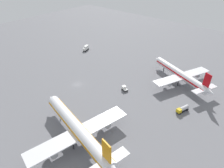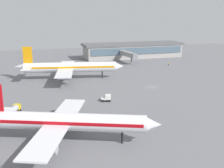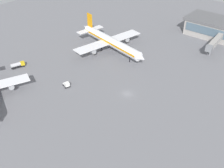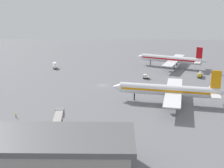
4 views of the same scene
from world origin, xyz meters
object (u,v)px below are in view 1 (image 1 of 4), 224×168
object	(u,v)px
airplane_at_gate	(77,129)
airplane_taxiing	(181,74)
fuel_truck	(183,109)
baggage_tug	(124,88)
catering_truck	(86,48)

from	to	relation	value
airplane_at_gate	airplane_taxiing	xyz separation A→B (m)	(10.84, 63.08, -0.63)
fuel_truck	baggage_tug	size ratio (longest dim) A/B	1.82
airplane_at_gate	baggage_tug	world-z (taller)	airplane_at_gate
airplane_at_gate	airplane_taxiing	bearing A→B (deg)	-88.28
fuel_truck	catering_truck	world-z (taller)	catering_truck
catering_truck	airplane_taxiing	bearing A→B (deg)	78.17
airplane_taxiing	baggage_tug	distance (m)	31.76
airplane_at_gate	airplane_taxiing	world-z (taller)	airplane_at_gate
fuel_truck	baggage_tug	world-z (taller)	fuel_truck
airplane_taxiing	fuel_truck	size ratio (longest dim) A/B	6.33
baggage_tug	fuel_truck	bearing A→B (deg)	-155.74
airplane_at_gate	baggage_tug	bearing A→B (deg)	-67.83
fuel_truck	catering_truck	bearing A→B (deg)	-83.76
baggage_tug	airplane_at_gate	bearing A→B (deg)	117.64
airplane_at_gate	airplane_taxiing	distance (m)	64.01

